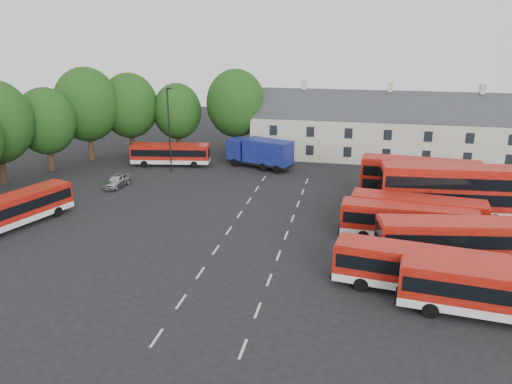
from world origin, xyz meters
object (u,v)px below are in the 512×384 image
(lamppost, at_px, (169,128))
(bus_dd_south, at_px, (449,189))
(box_truck, at_px, (261,152))
(bus_west, at_px, (17,207))
(silver_car, at_px, (117,181))
(bus_row_a, at_px, (496,290))

(lamppost, bearing_deg, bus_dd_south, -17.38)
(bus_dd_south, bearing_deg, lamppost, 158.11)
(lamppost, bearing_deg, box_truck, 21.72)
(bus_dd_south, distance_m, bus_west, 38.31)
(silver_car, bearing_deg, box_truck, 42.03)
(bus_west, bearing_deg, lamppost, -2.36)
(bus_row_a, relative_size, lamppost, 1.11)
(bus_dd_south, relative_size, box_truck, 1.41)
(bus_row_a, xyz_separation_m, box_truck, (-20.23, 30.37, 0.17))
(bus_row_a, xyz_separation_m, bus_dd_south, (-0.26, 16.89, 0.94))
(bus_row_a, distance_m, silver_car, 39.36)
(bus_dd_south, distance_m, lamppost, 31.69)
(silver_car, bearing_deg, bus_row_a, -25.66)
(bus_west, height_order, box_truck, box_truck)
(bus_row_a, relative_size, silver_car, 2.80)
(silver_car, xyz_separation_m, lamppost, (3.73, 6.76, 4.71))
(bus_dd_south, bearing_deg, box_truck, 141.46)
(bus_row_a, xyz_separation_m, silver_car, (-34.13, 19.56, -1.19))
(silver_car, bearing_deg, lamppost, 65.29)
(bus_west, relative_size, lamppost, 1.04)
(bus_west, xyz_separation_m, box_truck, (17.08, 23.16, 0.30))
(bus_row_a, relative_size, bus_west, 1.07)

